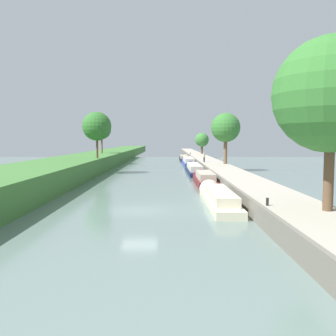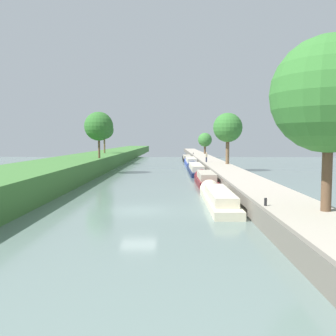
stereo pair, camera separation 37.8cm
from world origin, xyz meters
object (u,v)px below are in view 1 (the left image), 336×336
(mooring_bollard_near, at_px, (269,202))
(mooring_bollard_far, at_px, (192,153))
(narrowboat_maroon, at_px, (206,179))
(narrowboat_blue, at_px, (190,162))
(narrowboat_navy, at_px, (195,169))
(narrowboat_black, at_px, (186,158))
(person_walking, at_px, (206,157))
(narrowboat_cream, at_px, (219,197))

(mooring_bollard_near, relative_size, mooring_bollard_far, 1.00)
(narrowboat_maroon, height_order, narrowboat_blue, narrowboat_blue)
(narrowboat_navy, height_order, narrowboat_blue, narrowboat_blue)
(narrowboat_black, xyz_separation_m, person_walking, (2.34, -26.64, 1.54))
(narrowboat_black, xyz_separation_m, mooring_bollard_far, (1.94, 5.91, 0.90))
(person_walking, relative_size, mooring_bollard_far, 3.69)
(narrowboat_cream, xyz_separation_m, narrowboat_maroon, (0.13, 12.22, 0.11))
(narrowboat_blue, distance_m, person_walking, 10.59)
(narrowboat_cream, relative_size, person_walking, 7.67)
(mooring_bollard_near, bearing_deg, mooring_bollard_far, 90.00)
(narrowboat_blue, distance_m, mooring_bollard_far, 22.38)
(narrowboat_blue, bearing_deg, mooring_bollard_far, 85.40)
(person_walking, distance_m, mooring_bollard_near, 41.77)
(narrowboat_navy, xyz_separation_m, person_walking, (2.29, 7.01, 1.48))
(narrowboat_maroon, height_order, mooring_bollard_near, mooring_bollard_near)
(narrowboat_blue, xyz_separation_m, mooring_bollard_far, (1.79, 22.29, 0.79))
(narrowboat_cream, height_order, mooring_bollard_far, mooring_bollard_far)
(narrowboat_blue, bearing_deg, narrowboat_maroon, -89.89)
(narrowboat_cream, xyz_separation_m, mooring_bollard_near, (1.86, -7.58, 0.91))
(narrowboat_maroon, relative_size, mooring_bollard_far, 22.93)
(narrowboat_maroon, distance_m, person_walking, 22.11)
(narrowboat_black, relative_size, person_walking, 7.72)
(narrowboat_cream, bearing_deg, narrowboat_navy, 90.07)
(person_walking, distance_m, mooring_bollard_far, 32.56)
(mooring_bollard_near, distance_m, mooring_bollard_far, 74.31)
(mooring_bollard_near, bearing_deg, narrowboat_navy, 93.12)
(narrowboat_cream, height_order, narrowboat_black, narrowboat_black)
(narrowboat_cream, xyz_separation_m, narrowboat_blue, (0.07, 44.44, 0.12))
(narrowboat_maroon, distance_m, mooring_bollard_far, 54.54)
(narrowboat_black, relative_size, mooring_bollard_far, 28.46)
(narrowboat_maroon, distance_m, narrowboat_blue, 32.21)
(narrowboat_maroon, height_order, narrowboat_navy, narrowboat_maroon)
(mooring_bollard_far, bearing_deg, narrowboat_cream, -91.60)
(narrowboat_maroon, relative_size, mooring_bollard_near, 22.93)
(narrowboat_navy, distance_m, narrowboat_blue, 17.27)
(narrowboat_blue, bearing_deg, narrowboat_cream, -90.09)
(narrowboat_cream, relative_size, narrowboat_black, 0.99)
(narrowboat_black, distance_m, mooring_bollard_far, 6.29)
(narrowboat_blue, xyz_separation_m, person_walking, (2.19, -10.26, 1.44))
(narrowboat_blue, height_order, person_walking, person_walking)
(narrowboat_navy, bearing_deg, narrowboat_blue, 89.67)
(narrowboat_maroon, xyz_separation_m, mooring_bollard_far, (1.73, 54.51, 0.80))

